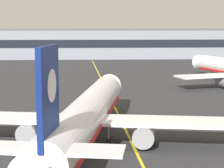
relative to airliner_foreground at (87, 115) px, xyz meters
The scene contains 4 objects.
taxiway_centreline 15.70m from the airliner_foreground, 72.83° to the left, with size 0.30×180.00×0.01m, color yellow.
airliner_foreground is the anchor object (origin of this frame).
safety_cone_by_nose_gear 16.67m from the airliner_foreground, 82.57° to the left, with size 0.44×0.44×0.55m.
terminal_building 114.70m from the airliner_foreground, 89.81° to the left, with size 150.22×12.40×10.92m.
Camera 1 is at (-4.28, -30.89, 13.28)m, focal length 70.08 mm.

